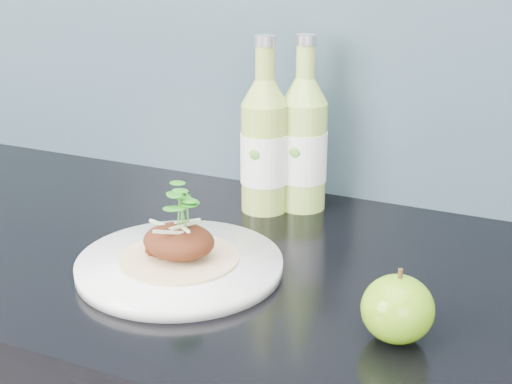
% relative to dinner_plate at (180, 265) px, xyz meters
% --- Properties ---
extents(dinner_plate, '(0.31, 0.31, 0.02)m').
position_rel_dinner_plate_xyz_m(dinner_plate, '(0.00, 0.00, 0.00)').
color(dinner_plate, white).
rests_on(dinner_plate, kitchen_counter).
extents(pork_taco, '(0.15, 0.15, 0.10)m').
position_rel_dinner_plate_xyz_m(pork_taco, '(-0.00, 0.00, 0.04)').
color(pork_taco, tan).
rests_on(pork_taco, dinner_plate).
extents(green_apple, '(0.08, 0.08, 0.08)m').
position_rel_dinner_plate_xyz_m(green_apple, '(0.29, -0.05, 0.03)').
color(green_apple, '#45820E').
rests_on(green_apple, kitchen_counter).
extents(cider_bottle_left, '(0.09, 0.09, 0.27)m').
position_rel_dinner_plate_xyz_m(cider_bottle_left, '(0.01, 0.24, 0.09)').
color(cider_bottle_left, '#9DB54B').
rests_on(cider_bottle_left, kitchen_counter).
extents(cider_bottle_right, '(0.09, 0.09, 0.27)m').
position_rel_dinner_plate_xyz_m(cider_bottle_right, '(0.06, 0.28, 0.09)').
color(cider_bottle_right, '#9FC753').
rests_on(cider_bottle_right, kitchen_counter).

